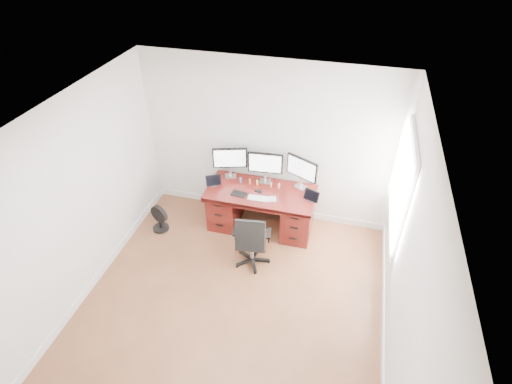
% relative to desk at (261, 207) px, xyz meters
% --- Properties ---
extents(ground, '(4.50, 4.50, 0.00)m').
position_rel_desk_xyz_m(ground, '(0.00, -1.83, -0.40)').
color(ground, brown).
rests_on(ground, ground).
extents(back_wall, '(4.00, 0.10, 2.70)m').
position_rel_desk_xyz_m(back_wall, '(0.00, 0.42, 0.95)').
color(back_wall, white).
rests_on(back_wall, ground).
extents(right_wall, '(0.10, 4.50, 2.70)m').
position_rel_desk_xyz_m(right_wall, '(2.00, -1.72, 0.95)').
color(right_wall, white).
rests_on(right_wall, ground).
extents(desk, '(1.70, 0.80, 0.75)m').
position_rel_desk_xyz_m(desk, '(0.00, 0.00, 0.00)').
color(desk, '#4E120F').
rests_on(desk, ground).
extents(office_chair, '(0.57, 0.57, 0.95)m').
position_rel_desk_xyz_m(office_chair, '(0.07, -0.86, -0.09)').
color(office_chair, black).
rests_on(office_chair, ground).
extents(floor_fan, '(0.32, 0.27, 0.46)m').
position_rel_desk_xyz_m(floor_fan, '(-1.59, -0.50, -0.18)').
color(floor_fan, black).
rests_on(floor_fan, ground).
extents(monitor_left, '(0.54, 0.19, 0.53)m').
position_rel_desk_xyz_m(monitor_left, '(-0.58, 0.24, 0.68)').
color(monitor_left, silver).
rests_on(monitor_left, desk).
extents(monitor_center, '(0.55, 0.16, 0.53)m').
position_rel_desk_xyz_m(monitor_center, '(0.00, 0.24, 0.68)').
color(monitor_center, silver).
rests_on(monitor_center, desk).
extents(monitor_right, '(0.51, 0.28, 0.53)m').
position_rel_desk_xyz_m(monitor_right, '(0.58, 0.24, 0.68)').
color(monitor_right, silver).
rests_on(monitor_right, desk).
extents(tablet_left, '(0.24, 0.18, 0.19)m').
position_rel_desk_xyz_m(tablet_left, '(-0.76, -0.08, 0.43)').
color(tablet_left, silver).
rests_on(tablet_left, desk).
extents(tablet_right, '(0.25, 0.15, 0.19)m').
position_rel_desk_xyz_m(tablet_right, '(0.79, -0.08, 0.43)').
color(tablet_right, silver).
rests_on(tablet_right, desk).
extents(keyboard, '(0.31, 0.15, 0.01)m').
position_rel_desk_xyz_m(keyboard, '(0.00, -0.23, 0.36)').
color(keyboard, silver).
rests_on(keyboard, desk).
extents(trackpad, '(0.17, 0.17, 0.01)m').
position_rel_desk_xyz_m(trackpad, '(0.21, -0.19, 0.35)').
color(trackpad, silver).
rests_on(trackpad, desk).
extents(drawing_tablet, '(0.25, 0.18, 0.01)m').
position_rel_desk_xyz_m(drawing_tablet, '(-0.31, -0.19, 0.35)').
color(drawing_tablet, black).
rests_on(drawing_tablet, desk).
extents(phone, '(0.13, 0.09, 0.01)m').
position_rel_desk_xyz_m(phone, '(-0.04, -0.05, 0.35)').
color(phone, black).
rests_on(phone, desk).
extents(figurine_blue, '(0.04, 0.04, 0.09)m').
position_rel_desk_xyz_m(figurine_blue, '(-0.37, 0.12, 0.40)').
color(figurine_blue, '#5796E2').
rests_on(figurine_blue, desk).
extents(figurine_brown, '(0.04, 0.04, 0.09)m').
position_rel_desk_xyz_m(figurine_brown, '(-0.22, 0.12, 0.40)').
color(figurine_brown, brown).
rests_on(figurine_brown, desk).
extents(figurine_orange, '(0.04, 0.04, 0.09)m').
position_rel_desk_xyz_m(figurine_orange, '(-0.10, 0.12, 0.40)').
color(figurine_orange, gold).
rests_on(figurine_orange, desk).
extents(figurine_yellow, '(0.04, 0.04, 0.09)m').
position_rel_desk_xyz_m(figurine_yellow, '(0.13, 0.12, 0.40)').
color(figurine_yellow, tan).
rests_on(figurine_yellow, desk).
extents(figurine_pink, '(0.04, 0.04, 0.09)m').
position_rel_desk_xyz_m(figurine_pink, '(0.25, 0.12, 0.40)').
color(figurine_pink, pink).
rests_on(figurine_pink, desk).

